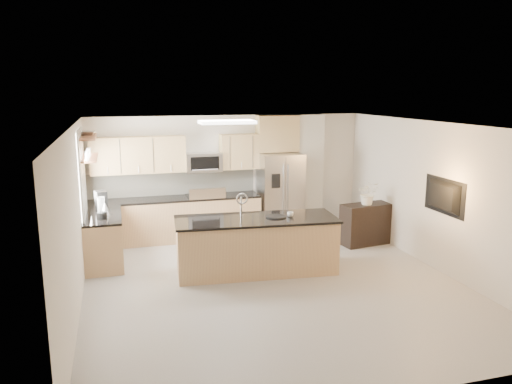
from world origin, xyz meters
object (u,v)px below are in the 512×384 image
object	(u,v)px
television	(440,196)
island	(256,245)
bowl	(87,133)
cup	(290,214)
flower_vase	(368,187)
kettle	(105,208)
microwave	(203,162)
coffee_maker	(101,201)
platter	(276,217)
refrigerator	(280,193)
blender	(101,209)
range	(206,216)
credenza	(366,224)

from	to	relation	value
television	island	bearing A→B (deg)	73.90
bowl	island	bearing A→B (deg)	-26.74
cup	flower_vase	xyz separation A→B (m)	(2.00, 0.93, 0.19)
kettle	television	bearing A→B (deg)	-20.13
microwave	coffee_maker	xyz separation A→B (m)	(-2.09, -0.82, -0.54)
cup	platter	bearing A→B (deg)	170.23
refrigerator	bowl	distance (m)	4.27
refrigerator	bowl	size ratio (longest dim) A/B	4.47
microwave	coffee_maker	distance (m)	2.31
microwave	bowl	distance (m)	2.57
cup	bowl	xyz separation A→B (m)	(-3.34, 1.45, 1.38)
blender	bowl	world-z (taller)	bowl
refrigerator	platter	world-z (taller)	refrigerator
island	bowl	distance (m)	3.61
refrigerator	television	distance (m)	3.62
island	range	bearing A→B (deg)	107.36
microwave	credenza	xyz separation A→B (m)	(3.11, -1.46, -1.21)
television	platter	bearing A→B (deg)	72.41
cup	kettle	xyz separation A→B (m)	(-3.11, 1.23, 0.03)
range	credenza	bearing A→B (deg)	-23.17
microwave	platter	distance (m)	2.62
refrigerator	credenza	size ratio (longest dim) A/B	1.68
island	television	world-z (taller)	television
platter	bowl	distance (m)	3.68
microwave	television	world-z (taller)	microwave
platter	coffee_maker	xyz separation A→B (m)	(-2.94, 1.58, 0.12)
refrigerator	coffee_maker	world-z (taller)	refrigerator
credenza	microwave	bearing A→B (deg)	146.68
refrigerator	television	world-z (taller)	refrigerator
range	coffee_maker	world-z (taller)	coffee_maker
television	microwave	bearing A→B (deg)	47.25
kettle	bowl	bearing A→B (deg)	135.14
cup	refrigerator	bearing A→B (deg)	75.89
cup	blender	xyz separation A→B (m)	(-3.16, 0.92, 0.08)
cup	flower_vase	world-z (taller)	flower_vase
cup	television	size ratio (longest dim) A/B	0.10
range	television	distance (m)	4.78
blender	kettle	world-z (taller)	blender
bowl	coffee_maker	bearing A→B (deg)	48.60
microwave	flower_vase	distance (m)	3.47
coffee_maker	island	bearing A→B (deg)	-31.05
credenza	television	size ratio (longest dim) A/B	0.98
platter	flower_vase	distance (m)	2.43
refrigerator	blender	world-z (taller)	refrigerator
blender	flower_vase	xyz separation A→B (m)	(5.17, 0.02, 0.11)
bowl	flower_vase	world-z (taller)	bowl
blender	kettle	bearing A→B (deg)	80.78
range	coffee_maker	xyz separation A→B (m)	(-2.09, -0.69, 0.62)
cup	flower_vase	bearing A→B (deg)	24.98
credenza	television	world-z (taller)	television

